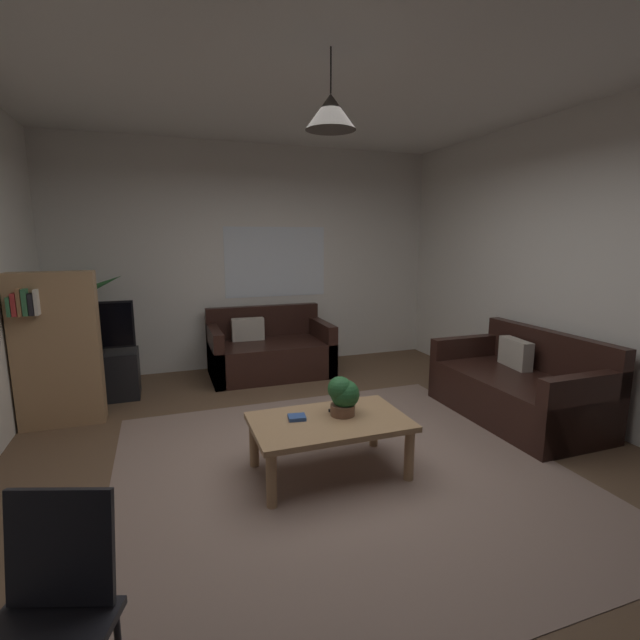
% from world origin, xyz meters
% --- Properties ---
extents(floor, '(4.90, 5.68, 0.02)m').
position_xyz_m(floor, '(0.00, 0.00, -0.01)').
color(floor, brown).
rests_on(floor, ground).
extents(rug, '(3.19, 3.12, 0.01)m').
position_xyz_m(rug, '(0.00, -0.20, 0.00)').
color(rug, gray).
rests_on(rug, ground).
extents(wall_back, '(5.02, 0.06, 2.86)m').
position_xyz_m(wall_back, '(0.00, 2.87, 1.43)').
color(wall_back, silver).
rests_on(wall_back, ground).
extents(wall_right, '(0.06, 5.68, 2.86)m').
position_xyz_m(wall_right, '(2.48, 0.00, 1.43)').
color(wall_right, silver).
rests_on(wall_right, ground).
extents(ceiling, '(4.90, 5.68, 0.02)m').
position_xyz_m(ceiling, '(0.00, 0.00, 2.87)').
color(ceiling, white).
extents(window_pane, '(1.35, 0.01, 0.91)m').
position_xyz_m(window_pane, '(0.28, 2.84, 1.37)').
color(window_pane, white).
extents(couch_under_window, '(1.46, 0.87, 0.82)m').
position_xyz_m(couch_under_window, '(0.05, 2.35, 0.27)').
color(couch_under_window, black).
rests_on(couch_under_window, ground).
extents(couch_right_side, '(0.87, 1.57, 0.82)m').
position_xyz_m(couch_right_side, '(1.96, 0.20, 0.27)').
color(couch_right_side, black).
rests_on(couch_right_side, ground).
extents(coffee_table, '(1.11, 0.68, 0.41)m').
position_xyz_m(coffee_table, '(-0.09, -0.17, 0.35)').
color(coffee_table, '#A87F56').
rests_on(coffee_table, ground).
extents(book_on_table_0, '(0.14, 0.12, 0.03)m').
position_xyz_m(book_on_table_0, '(-0.31, -0.08, 0.43)').
color(book_on_table_0, '#2D4C8C').
rests_on(book_on_table_0, coffee_table).
extents(remote_on_table_0, '(0.10, 0.17, 0.02)m').
position_xyz_m(remote_on_table_0, '(-0.00, -0.10, 0.42)').
color(remote_on_table_0, black).
rests_on(remote_on_table_0, coffee_table).
extents(potted_plant_on_table, '(0.23, 0.21, 0.29)m').
position_xyz_m(potted_plant_on_table, '(0.03, -0.11, 0.57)').
color(potted_plant_on_table, brown).
rests_on(potted_plant_on_table, coffee_table).
extents(tv_stand, '(0.90, 0.44, 0.50)m').
position_xyz_m(tv_stand, '(-1.90, 2.09, 0.25)').
color(tv_stand, black).
rests_on(tv_stand, ground).
extents(tv, '(0.88, 0.16, 0.54)m').
position_xyz_m(tv, '(-1.90, 2.07, 0.78)').
color(tv, black).
rests_on(tv, tv_stand).
extents(potted_palm_corner, '(0.82, 0.75, 1.37)m').
position_xyz_m(potted_palm_corner, '(-2.04, 2.52, 0.58)').
color(potted_palm_corner, '#B77051').
rests_on(potted_palm_corner, ground).
extents(bookshelf_corner, '(0.70, 0.31, 1.40)m').
position_xyz_m(bookshelf_corner, '(-2.09, 1.47, 0.71)').
color(bookshelf_corner, '#A87F56').
rests_on(bookshelf_corner, ground).
extents(folding_chair, '(0.51, 0.52, 0.87)m').
position_xyz_m(folding_chair, '(-1.59, -1.55, 0.51)').
color(folding_chair, black).
rests_on(folding_chair, ground).
extents(pendant_lamp, '(0.33, 0.33, 0.49)m').
position_xyz_m(pendant_lamp, '(-0.09, -0.17, 2.48)').
color(pendant_lamp, black).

